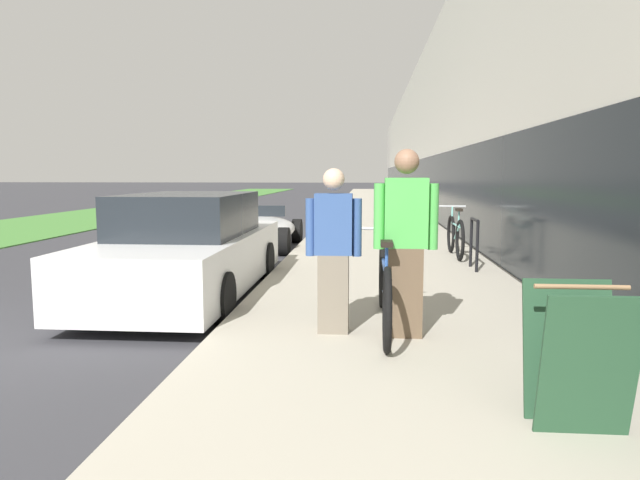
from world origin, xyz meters
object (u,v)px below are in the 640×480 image
at_px(tandem_bicycle, 384,288).
at_px(parked_sedan_curbside, 189,250).
at_px(vintage_roadster_curbside, 257,230).
at_px(person_bystander, 334,251).
at_px(bike_rack_hoop, 474,238).
at_px(cruiser_bike_nearest, 455,236).
at_px(sandwich_board_sign, 578,356).
at_px(person_rider, 405,243).

relative_size(tandem_bicycle, parked_sedan_curbside, 0.53).
bearing_deg(tandem_bicycle, vintage_roadster_curbside, 110.85).
bearing_deg(person_bystander, bike_rack_hoop, 62.15).
height_order(bike_rack_hoop, cruiser_bike_nearest, cruiser_bike_nearest).
bearing_deg(parked_sedan_curbside, cruiser_bike_nearest, 37.90).
distance_m(tandem_bicycle, vintage_roadster_curbside, 7.65).
height_order(person_bystander, sandwich_board_sign, person_bystander).
bearing_deg(person_bystander, tandem_bicycle, 24.14).
relative_size(person_bystander, sandwich_board_sign, 1.80).
relative_size(bike_rack_hoop, sandwich_board_sign, 0.94).
xyz_separation_m(tandem_bicycle, sandwich_board_sign, (1.12, -2.24, 0.05)).
height_order(person_rider, vintage_roadster_curbside, person_rider).
distance_m(person_rider, sandwich_board_sign, 2.20).
distance_m(person_rider, bike_rack_hoop, 4.25).
relative_size(parked_sedan_curbside, vintage_roadster_curbside, 1.20).
relative_size(person_rider, sandwich_board_sign, 2.00).
bearing_deg(sandwich_board_sign, person_bystander, 128.90).
height_order(bike_rack_hoop, sandwich_board_sign, sandwich_board_sign).
distance_m(person_bystander, cruiser_bike_nearest, 5.78).
height_order(person_bystander, parked_sedan_curbside, person_bystander).
bearing_deg(person_bystander, sandwich_board_sign, -51.10).
bearing_deg(cruiser_bike_nearest, bike_rack_hoop, -86.81).
bearing_deg(vintage_roadster_curbside, bike_rack_hoop, -38.75).
bearing_deg(sandwich_board_sign, bike_rack_hoop, 85.66).
bearing_deg(bike_rack_hoop, person_rider, -109.08).
bearing_deg(bike_rack_hoop, sandwich_board_sign, -94.34).
bearing_deg(vintage_roadster_curbside, sandwich_board_sign, -67.76).
relative_size(sandwich_board_sign, vintage_roadster_curbside, 0.23).
distance_m(person_bystander, vintage_roadster_curbside, 7.72).
relative_size(bike_rack_hoop, cruiser_bike_nearest, 0.45).
height_order(cruiser_bike_nearest, parked_sedan_curbside, parked_sedan_curbside).
bearing_deg(parked_sedan_curbside, tandem_bicycle, -36.33).
height_order(person_bystander, cruiser_bike_nearest, person_bystander).
xyz_separation_m(bike_rack_hoop, cruiser_bike_nearest, (-0.08, 1.47, -0.12)).
bearing_deg(sandwich_board_sign, parked_sedan_curbside, 131.97).
bearing_deg(cruiser_bike_nearest, person_bystander, -110.27).
relative_size(bike_rack_hoop, vintage_roadster_curbside, 0.22).
distance_m(cruiser_bike_nearest, vintage_roadster_curbside, 4.65).
bearing_deg(tandem_bicycle, cruiser_bike_nearest, 73.96).
bearing_deg(vintage_roadster_curbside, person_rider, -68.67).
bearing_deg(cruiser_bike_nearest, parked_sedan_curbside, -142.10).
bearing_deg(cruiser_bike_nearest, vintage_roadster_curbside, 154.89).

